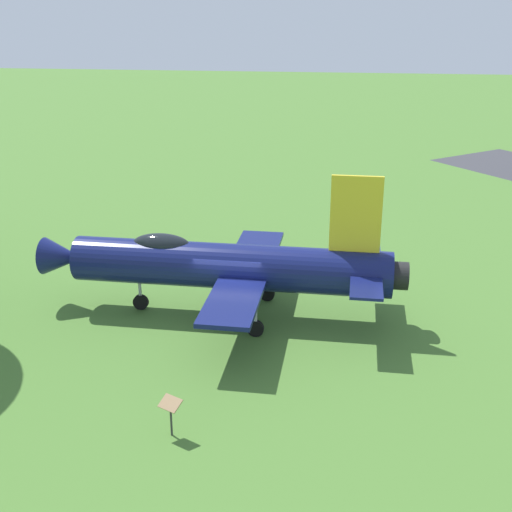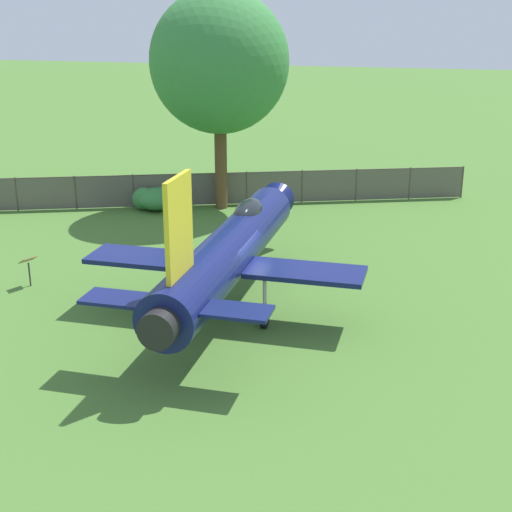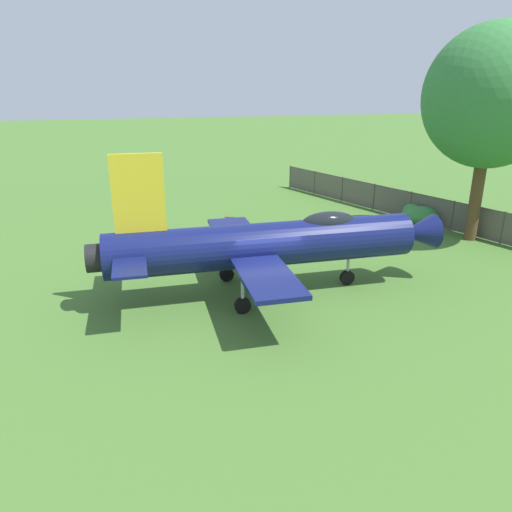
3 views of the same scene
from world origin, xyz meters
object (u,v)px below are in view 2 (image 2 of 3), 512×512
(shade_tree, at_px, (219,62))
(shrub_by_tree, at_px, (158,199))
(display_jet, at_px, (231,248))
(shrub_near_fence, at_px, (144,199))
(info_plaque, at_px, (28,264))

(shade_tree, relative_size, shrub_by_tree, 4.89)
(display_jet, relative_size, shrub_by_tree, 6.38)
(shrub_near_fence, height_order, shrub_by_tree, shrub_near_fence)
(shrub_by_tree, bearing_deg, shrub_near_fence, 107.10)
(display_jet, height_order, info_plaque, display_jet)
(shade_tree, relative_size, info_plaque, 9.29)
(display_jet, bearing_deg, shade_tree, 18.70)
(display_jet, relative_size, shrub_near_fence, 11.68)
(display_jet, distance_m, shrub_by_tree, 13.11)
(info_plaque, bearing_deg, shade_tree, -17.15)
(shrub_near_fence, relative_size, info_plaque, 1.04)
(display_jet, height_order, shrub_near_fence, display_jet)
(shade_tree, height_order, info_plaque, shade_tree)
(display_jet, height_order, shrub_by_tree, display_jet)
(shade_tree, bearing_deg, shrub_by_tree, 109.59)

